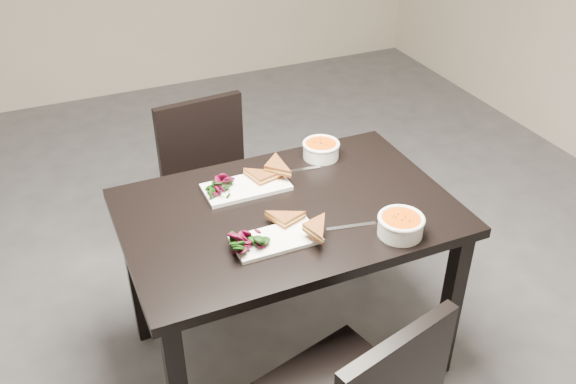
% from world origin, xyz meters
% --- Properties ---
extents(ground, '(5.00, 5.00, 0.00)m').
position_xyz_m(ground, '(0.00, 0.00, 0.00)').
color(ground, '#47474C').
rests_on(ground, ground).
extents(table, '(1.20, 0.80, 0.75)m').
position_xyz_m(table, '(0.10, -0.49, 0.65)').
color(table, black).
rests_on(table, ground).
extents(chair_far, '(0.45, 0.45, 0.85)m').
position_xyz_m(chair_far, '(0.02, 0.21, 0.48)').
color(chair_far, black).
rests_on(chair_far, ground).
extents(plate_near, '(0.29, 0.15, 0.01)m').
position_xyz_m(plate_near, '(-0.01, -0.66, 0.76)').
color(plate_near, white).
rests_on(plate_near, table).
extents(sandwich_near, '(0.18, 0.15, 0.05)m').
position_xyz_m(sandwich_near, '(0.05, -0.65, 0.79)').
color(sandwich_near, '#9A4E20').
rests_on(sandwich_near, plate_near).
extents(salad_near, '(0.09, 0.08, 0.04)m').
position_xyz_m(salad_near, '(-0.11, -0.66, 0.78)').
color(salad_near, black).
rests_on(salad_near, plate_near).
extents(soup_bowl_near, '(0.16, 0.16, 0.07)m').
position_xyz_m(soup_bowl_near, '(0.39, -0.79, 0.79)').
color(soup_bowl_near, white).
rests_on(soup_bowl_near, table).
extents(cutlery_near, '(0.18, 0.05, 0.00)m').
position_xyz_m(cutlery_near, '(0.26, -0.69, 0.75)').
color(cutlery_near, silver).
rests_on(cutlery_near, table).
extents(plate_far, '(0.32, 0.16, 0.02)m').
position_xyz_m(plate_far, '(0.01, -0.31, 0.76)').
color(plate_far, white).
rests_on(plate_far, table).
extents(sandwich_far, '(0.19, 0.16, 0.05)m').
position_xyz_m(sandwich_far, '(0.07, -0.33, 0.79)').
color(sandwich_far, '#9A4E20').
rests_on(sandwich_far, plate_far).
extents(salad_far, '(0.10, 0.09, 0.04)m').
position_xyz_m(salad_far, '(-0.09, -0.31, 0.79)').
color(salad_far, black).
rests_on(salad_far, plate_far).
extents(soup_bowl_far, '(0.15, 0.15, 0.07)m').
position_xyz_m(soup_bowl_far, '(0.38, -0.21, 0.79)').
color(soup_bowl_far, white).
rests_on(soup_bowl_far, table).
extents(cutlery_far, '(0.18, 0.04, 0.00)m').
position_xyz_m(cutlery_far, '(0.25, -0.27, 0.75)').
color(cutlery_far, silver).
rests_on(cutlery_far, table).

